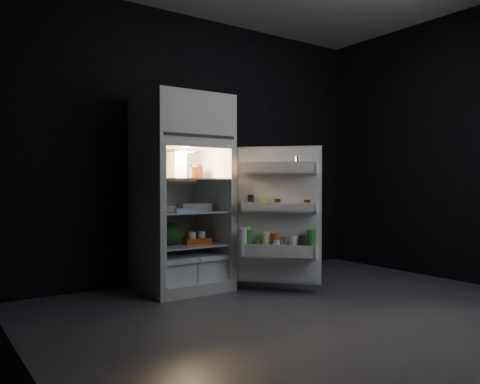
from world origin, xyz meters
TOP-DOWN VIEW (x-y plane):
  - floor at (0.00, 0.00)m, footprint 4.00×3.40m
  - wall_back at (0.00, 1.70)m, footprint 4.00×0.00m
  - wall_left at (-2.00, 0.00)m, footprint 0.00×3.40m
  - wall_right at (2.00, 0.00)m, footprint 0.00×3.40m
  - refrigerator at (-0.45, 1.32)m, footprint 0.76×0.71m
  - fridge_door at (0.17, 0.66)m, footprint 0.62×0.66m
  - milk_jug at (-0.49, 1.32)m, footprint 0.16×0.16m
  - mayo_jar at (-0.37, 1.37)m, footprint 0.13×0.13m
  - jam_jar at (-0.29, 1.29)m, footprint 0.12×0.12m
  - amber_bottle at (-0.68, 1.42)m, footprint 0.10×0.10m
  - small_carton at (-0.40, 1.14)m, footprint 0.10×0.08m
  - egg_carton at (-0.37, 1.21)m, footprint 0.33×0.15m
  - pie at (-0.60, 1.37)m, footprint 0.41×0.41m
  - flat_package at (-0.56, 1.03)m, footprint 0.18×0.11m
  - wrapped_pkg at (-0.29, 1.40)m, footprint 0.14×0.12m
  - produce_bag at (-0.60, 1.27)m, footprint 0.39×0.36m
  - yogurt_tray at (-0.34, 1.19)m, footprint 0.26×0.17m
  - small_can_red at (-0.34, 1.42)m, footprint 0.08×0.08m
  - small_can_silver at (-0.18, 1.39)m, footprint 0.08×0.08m

SIDE VIEW (x-z plane):
  - floor at x=0.00m, z-range 0.00..0.00m
  - yogurt_tray at x=-0.34m, z-range 0.43..0.48m
  - small_can_red at x=-0.34m, z-range 0.43..0.52m
  - small_can_silver at x=-0.18m, z-range 0.43..0.52m
  - produce_bag at x=-0.60m, z-range 0.43..0.62m
  - fridge_door at x=0.17m, z-range 0.07..1.29m
  - pie at x=-0.60m, z-range 0.73..0.77m
  - flat_package at x=-0.56m, z-range 0.73..0.77m
  - wrapped_pkg at x=-0.29m, z-range 0.73..0.78m
  - egg_carton at x=-0.37m, z-range 0.73..0.80m
  - refrigerator at x=-0.45m, z-range 0.07..1.85m
  - small_carton at x=-0.40m, z-range 1.03..1.13m
  - jam_jar at x=-0.29m, z-range 1.03..1.16m
  - mayo_jar at x=-0.37m, z-range 1.03..1.17m
  - amber_bottle at x=-0.68m, z-range 1.03..1.25m
  - milk_jug at x=-0.49m, z-range 1.03..1.27m
  - wall_back at x=0.00m, z-range 0.00..2.70m
  - wall_left at x=-2.00m, z-range 0.00..2.70m
  - wall_right at x=2.00m, z-range 0.00..2.70m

